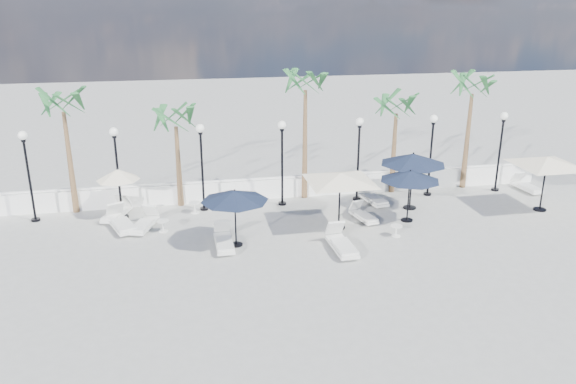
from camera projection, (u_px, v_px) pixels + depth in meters
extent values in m
plane|color=gray|center=(316.00, 269.00, 19.32)|extent=(100.00, 100.00, 0.00)
cube|color=white|center=(278.00, 188.00, 26.14)|extent=(26.00, 0.30, 0.90)
cube|color=white|center=(278.00, 178.00, 25.97)|extent=(26.00, 0.12, 0.08)
cylinder|color=black|center=(36.00, 220.00, 23.47)|extent=(0.36, 0.36, 0.10)
cylinder|color=black|center=(30.00, 181.00, 22.92)|extent=(0.10, 0.10, 3.50)
cylinder|color=black|center=(23.00, 141.00, 22.37)|extent=(0.18, 0.18, 0.10)
sphere|color=white|center=(23.00, 135.00, 22.30)|extent=(0.36, 0.36, 0.36)
cylinder|color=black|center=(122.00, 214.00, 24.10)|extent=(0.36, 0.36, 0.10)
cylinder|color=black|center=(118.00, 176.00, 23.54)|extent=(0.10, 0.10, 3.50)
cylinder|color=black|center=(114.00, 137.00, 22.99)|extent=(0.18, 0.18, 0.10)
sphere|color=white|center=(114.00, 132.00, 22.92)|extent=(0.36, 0.36, 0.36)
cylinder|color=black|center=(204.00, 209.00, 24.72)|extent=(0.36, 0.36, 0.10)
cylinder|color=black|center=(202.00, 172.00, 24.17)|extent=(0.10, 0.10, 3.50)
cylinder|color=black|center=(200.00, 133.00, 23.62)|extent=(0.18, 0.18, 0.10)
sphere|color=white|center=(200.00, 128.00, 23.55)|extent=(0.36, 0.36, 0.36)
cylinder|color=black|center=(282.00, 203.00, 25.34)|extent=(0.36, 0.36, 0.10)
cylinder|color=black|center=(282.00, 167.00, 24.79)|extent=(0.10, 0.10, 3.50)
cylinder|color=black|center=(282.00, 130.00, 24.24)|extent=(0.18, 0.18, 0.10)
sphere|color=white|center=(282.00, 125.00, 24.17)|extent=(0.36, 0.36, 0.36)
cylinder|color=black|center=(357.00, 199.00, 25.97)|extent=(0.36, 0.36, 0.10)
cylinder|color=black|center=(358.00, 163.00, 25.41)|extent=(0.10, 0.10, 3.50)
cylinder|color=black|center=(360.00, 126.00, 24.86)|extent=(0.18, 0.18, 0.10)
sphere|color=white|center=(360.00, 122.00, 24.79)|extent=(0.36, 0.36, 0.36)
cylinder|color=black|center=(427.00, 194.00, 26.59)|extent=(0.36, 0.36, 0.10)
cylinder|color=black|center=(430.00, 159.00, 26.04)|extent=(0.10, 0.10, 3.50)
cylinder|color=black|center=(433.00, 123.00, 25.48)|extent=(0.18, 0.18, 0.10)
sphere|color=white|center=(434.00, 119.00, 25.42)|extent=(0.36, 0.36, 0.36)
cylinder|color=black|center=(495.00, 189.00, 27.21)|extent=(0.36, 0.36, 0.10)
cylinder|color=black|center=(499.00, 156.00, 26.66)|extent=(0.10, 0.10, 3.50)
cylinder|color=black|center=(504.00, 120.00, 26.11)|extent=(0.18, 0.18, 0.10)
sphere|color=white|center=(504.00, 116.00, 26.04)|extent=(0.36, 0.36, 0.36)
cone|color=brown|center=(70.00, 163.00, 23.78)|extent=(0.28, 0.28, 4.40)
cone|color=brown|center=(179.00, 167.00, 24.72)|extent=(0.28, 0.28, 3.60)
cone|color=brown|center=(305.00, 145.00, 25.50)|extent=(0.28, 0.28, 5.00)
cone|color=brown|center=(394.00, 153.00, 26.46)|extent=(0.28, 0.28, 3.80)
cone|color=brown|center=(467.00, 142.00, 26.99)|extent=(0.28, 0.28, 4.60)
cube|color=white|center=(122.00, 225.00, 22.60)|extent=(1.39, 2.21, 0.11)
cube|color=white|center=(123.00, 224.00, 22.33)|extent=(1.11, 1.56, 0.11)
cube|color=white|center=(115.00, 209.00, 23.16)|extent=(0.79, 0.70, 0.66)
cube|color=white|center=(117.00, 215.00, 23.75)|extent=(1.21, 1.96, 0.10)
cube|color=white|center=(114.00, 214.00, 23.48)|extent=(0.97, 1.38, 0.10)
cube|color=white|center=(123.00, 200.00, 24.33)|extent=(0.70, 0.61, 0.58)
cube|color=white|center=(144.00, 225.00, 22.61)|extent=(1.18, 1.97, 0.10)
cube|color=white|center=(142.00, 225.00, 22.34)|extent=(0.95, 1.38, 0.10)
cube|color=white|center=(150.00, 210.00, 23.20)|extent=(0.70, 0.60, 0.59)
cube|color=white|center=(224.00, 243.00, 20.94)|extent=(0.66, 1.93, 0.10)
cube|color=white|center=(225.00, 243.00, 20.66)|extent=(0.62, 1.31, 0.10)
cube|color=white|center=(222.00, 226.00, 21.54)|extent=(0.61, 0.46, 0.60)
cube|color=white|center=(342.00, 246.00, 20.64)|extent=(0.78, 2.11, 0.11)
cube|color=white|center=(344.00, 247.00, 20.34)|extent=(0.71, 1.43, 0.11)
cube|color=white|center=(335.00, 227.00, 21.28)|extent=(0.67, 0.52, 0.65)
cube|color=white|center=(364.00, 217.00, 23.53)|extent=(0.86, 1.71, 0.09)
cube|color=white|center=(366.00, 217.00, 23.30)|extent=(0.72, 1.18, 0.09)
cube|color=white|center=(356.00, 205.00, 24.00)|extent=(0.58, 0.48, 0.51)
cube|color=white|center=(373.00, 200.00, 25.53)|extent=(0.93, 1.98, 0.10)
cube|color=white|center=(376.00, 199.00, 25.27)|extent=(0.79, 1.37, 0.10)
cube|color=white|center=(365.00, 187.00, 26.09)|extent=(0.66, 0.54, 0.60)
cube|color=white|center=(526.00, 188.00, 27.17)|extent=(0.77, 1.83, 0.10)
cube|color=white|center=(530.00, 187.00, 26.91)|extent=(0.68, 1.25, 0.10)
cube|color=white|center=(518.00, 177.00, 27.70)|extent=(0.60, 0.48, 0.56)
cylinder|color=white|center=(164.00, 231.00, 22.39)|extent=(0.38, 0.38, 0.03)
cylinder|color=white|center=(163.00, 226.00, 22.32)|extent=(0.06, 0.06, 0.45)
cylinder|color=white|center=(163.00, 221.00, 22.25)|extent=(0.49, 0.49, 0.03)
cylinder|color=white|center=(195.00, 212.00, 24.38)|extent=(0.38, 0.38, 0.03)
cylinder|color=white|center=(195.00, 208.00, 24.31)|extent=(0.06, 0.06, 0.46)
cylinder|color=white|center=(195.00, 203.00, 24.23)|extent=(0.50, 0.50, 0.03)
cylinder|color=white|center=(396.00, 236.00, 21.96)|extent=(0.35, 0.35, 0.03)
cylinder|color=white|center=(396.00, 231.00, 21.90)|extent=(0.05, 0.05, 0.43)
cylinder|color=white|center=(397.00, 226.00, 21.82)|extent=(0.46, 0.46, 0.03)
cylinder|color=black|center=(236.00, 245.00, 21.15)|extent=(0.49, 0.49, 0.05)
cylinder|color=black|center=(235.00, 219.00, 20.81)|extent=(0.06, 0.06, 2.13)
cone|color=black|center=(235.00, 196.00, 20.52)|extent=(2.53, 2.53, 0.39)
sphere|color=black|center=(234.00, 190.00, 20.45)|extent=(0.07, 0.07, 0.07)
cylinder|color=black|center=(407.00, 220.00, 23.50)|extent=(0.50, 0.50, 0.05)
cylinder|color=black|center=(409.00, 197.00, 23.16)|extent=(0.06, 0.06, 2.13)
cone|color=black|center=(410.00, 176.00, 22.87)|extent=(2.49, 2.49, 0.40)
sphere|color=black|center=(410.00, 170.00, 22.80)|extent=(0.07, 0.07, 0.07)
cylinder|color=black|center=(410.00, 208.00, 24.90)|extent=(0.57, 0.57, 0.06)
cylinder|color=black|center=(411.00, 182.00, 24.52)|extent=(0.07, 0.07, 2.45)
cone|color=black|center=(413.00, 159.00, 24.18)|extent=(2.86, 2.86, 0.46)
sphere|color=black|center=(414.00, 153.00, 24.09)|extent=(0.08, 0.08, 0.08)
cylinder|color=black|center=(339.00, 227.00, 22.75)|extent=(0.52, 0.52, 0.06)
cylinder|color=black|center=(339.00, 201.00, 22.39)|extent=(0.07, 0.07, 2.30)
pyramid|color=beige|center=(340.00, 173.00, 22.01)|extent=(5.10, 5.10, 0.35)
cylinder|color=black|center=(540.00, 209.00, 24.68)|extent=(0.55, 0.55, 0.06)
cylinder|color=black|center=(543.00, 184.00, 24.30)|extent=(0.07, 0.07, 2.39)
pyramid|color=beige|center=(548.00, 157.00, 23.91)|extent=(5.20, 5.20, 0.37)
cylinder|color=black|center=(122.00, 217.00, 23.83)|extent=(0.56, 0.56, 0.06)
cylinder|color=black|center=(120.00, 194.00, 23.50)|extent=(0.07, 0.07, 2.09)
cone|color=beige|center=(118.00, 175.00, 23.22)|extent=(1.80, 1.80, 0.45)
sphere|color=black|center=(117.00, 169.00, 23.13)|extent=(0.08, 0.08, 0.08)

